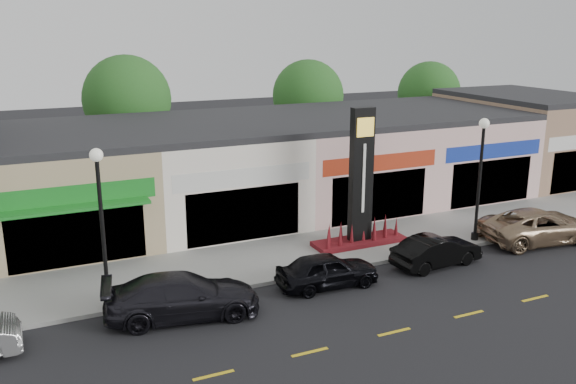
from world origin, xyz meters
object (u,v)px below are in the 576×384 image
car_dark_sedan (182,296)px  car_black_conv (437,251)px  lamp_west_near (101,212)px  pylon_sign (360,197)px  lamp_east_near (481,167)px  car_gold_suv (539,226)px  car_black_sedan (327,270)px

car_dark_sedan → car_black_conv: 10.54m
lamp_west_near → pylon_sign: (11.00, 1.70, -1.20)m
lamp_west_near → lamp_east_near: bearing=0.0°
car_black_conv → car_dark_sedan: bearing=85.8°
car_gold_suv → car_black_conv: bearing=100.8°
car_black_sedan → car_gold_suv: car_gold_suv is taller
lamp_east_near → lamp_west_near: bearing=180.0°
pylon_sign → lamp_east_near: bearing=-18.7°
lamp_east_near → pylon_sign: size_ratio=0.91×
lamp_west_near → lamp_east_near: 16.00m
car_dark_sedan → pylon_sign: bearing=-59.6°
pylon_sign → car_black_sedan: bearing=-135.9°
car_gold_suv → lamp_east_near: bearing=75.0°
lamp_west_near → lamp_east_near: size_ratio=1.00×
car_black_conv → car_gold_suv: car_gold_suv is taller
car_dark_sedan → car_black_sedan: 5.54m
lamp_east_near → car_black_sedan: lamp_east_near is taller
car_black_sedan → car_gold_suv: size_ratio=0.71×
car_black_sedan → lamp_east_near: bearing=-77.4°
car_dark_sedan → car_black_conv: (10.53, 0.16, -0.11)m
car_black_sedan → pylon_sign: bearing=-43.4°
car_dark_sedan → car_black_conv: bearing=-79.6°
car_dark_sedan → car_gold_suv: 16.54m
lamp_east_near → car_dark_sedan: (-13.83, -1.66, -2.73)m
car_dark_sedan → car_black_sedan: car_dark_sedan is taller
lamp_east_near → car_black_conv: lamp_east_near is taller
car_black_sedan → car_black_conv: size_ratio=1.00×
car_black_sedan → car_black_conv: bearing=-87.7°
lamp_east_near → pylon_sign: pylon_sign is taller
lamp_west_near → car_black_conv: 13.10m
car_black_conv → car_gold_suv: bearing=-91.0°
pylon_sign → car_dark_sedan: pylon_sign is taller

